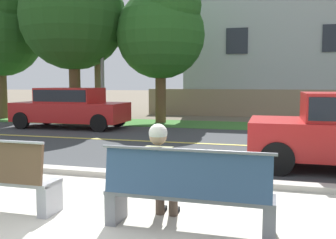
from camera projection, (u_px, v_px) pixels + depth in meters
ground_plane at (198, 136)px, 12.23m from camera, size 140.00×140.00×0.00m
sidewalk_pavement at (87, 214)px, 4.95m from camera, size 44.00×3.60×0.01m
curb_edge at (138, 176)px, 6.81m from camera, size 44.00×0.30×0.11m
street_asphalt at (188, 143)px, 10.80m from camera, size 52.00×8.00×0.01m
road_centre_line at (188, 143)px, 10.79m from camera, size 48.00×0.14×0.01m
far_verge_grass at (213, 125)px, 15.45m from camera, size 48.00×2.80×0.02m
bench_right at (187, 193)px, 4.34m from camera, size 1.98×0.48×1.01m
seated_person_olive at (160, 170)px, 4.59m from camera, size 0.52×0.68×1.25m
car_red_far at (71, 106)px, 14.39m from camera, size 4.30×1.86×1.54m
streetlamp at (104, 28)px, 16.13m from camera, size 0.24×2.10×7.18m
shade_tree_far_left at (0, 27)px, 17.83m from camera, size 4.08×4.08×6.73m
shade_tree_left at (75, 9)px, 16.12m from camera, size 4.58×4.58×7.56m
shade_tree_centre at (163, 27)px, 15.89m from camera, size 3.80×3.80×6.26m
garden_wall at (272, 103)px, 18.90m from camera, size 13.00×0.36×1.40m
house_across_street at (283, 46)px, 21.53m from camera, size 11.03×6.91×7.61m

